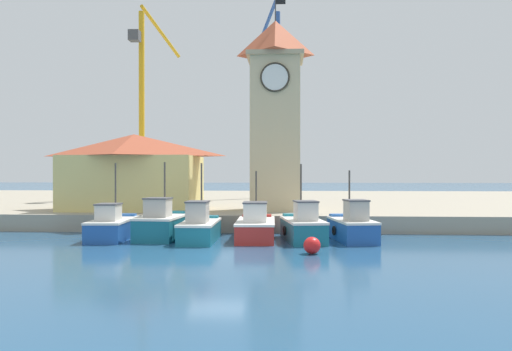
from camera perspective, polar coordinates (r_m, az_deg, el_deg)
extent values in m
plane|color=navy|center=(22.94, -4.49, -8.95)|extent=(300.00, 300.00, 0.00)
cube|color=#9E937F|center=(50.39, -0.18, -3.23)|extent=(120.00, 40.00, 1.07)
cube|color=#2356A8|center=(28.91, -16.05, -6.02)|extent=(2.07, 4.52, 1.00)
cube|color=#2356A8|center=(30.73, -15.01, -4.47)|extent=(1.60, 0.68, 0.24)
cube|color=silver|center=(28.86, -16.06, -4.93)|extent=(2.13, 4.59, 0.12)
cube|color=beige|center=(28.07, -16.51, -4.09)|extent=(1.17, 1.39, 0.84)
cube|color=#4C4C51|center=(28.04, -16.51, -3.15)|extent=(1.26, 1.47, 0.08)
cylinder|color=#4C4742|center=(29.28, -15.76, -1.68)|extent=(0.10, 0.10, 3.12)
torus|color=black|center=(29.42, -17.81, -5.91)|extent=(0.15, 0.53, 0.52)
cube|color=#196B7F|center=(28.39, -10.69, -5.95)|extent=(2.35, 4.16, 1.18)
cube|color=#196B7F|center=(29.99, -9.65, -4.24)|extent=(1.80, 0.72, 0.24)
cube|color=silver|center=(28.32, -10.70, -4.66)|extent=(2.42, 4.23, 0.12)
cube|color=#B2ADA3|center=(27.61, -11.15, -3.66)|extent=(1.33, 1.29, 0.96)
cube|color=#4C4C51|center=(27.58, -11.15, -2.59)|extent=(1.41, 1.38, 0.08)
cylinder|color=#4C4742|center=(28.71, -10.39, -1.47)|extent=(0.10, 0.10, 2.99)
torus|color=black|center=(28.94, -12.69, -5.83)|extent=(0.16, 0.53, 0.52)
cube|color=#196B7F|center=(27.19, -6.43, -6.45)|extent=(1.80, 4.47, 0.97)
cube|color=#196B7F|center=(29.06, -5.81, -4.81)|extent=(1.50, 0.62, 0.24)
cube|color=silver|center=(27.13, -6.43, -5.33)|extent=(1.86, 4.53, 0.12)
cube|color=#B2ADA3|center=(26.31, -6.70, -4.23)|extent=(1.07, 1.35, 1.05)
cube|color=#4C4C51|center=(26.27, -6.70, -2.99)|extent=(1.15, 1.43, 0.08)
cylinder|color=#4C4742|center=(27.56, -6.25, -1.85)|extent=(0.10, 0.10, 3.13)
torus|color=black|center=(27.57, -8.33, -6.36)|extent=(0.13, 0.52, 0.52)
cube|color=#AD2823|center=(27.71, -0.03, -6.33)|extent=(2.13, 4.99, 0.96)
cube|color=#AD2823|center=(29.86, 0.12, -4.69)|extent=(1.73, 0.64, 0.24)
cube|color=silver|center=(27.65, -0.03, -5.24)|extent=(2.19, 5.05, 0.12)
cube|color=silver|center=(26.74, -0.09, -4.25)|extent=(1.24, 1.51, 0.98)
cube|color=#4C4C51|center=(26.70, -0.09, -3.11)|extent=(1.32, 1.59, 0.08)
cylinder|color=#4C4742|center=(28.17, 0.02, -2.25)|extent=(0.10, 0.10, 2.71)
torus|color=black|center=(28.01, -2.24, -6.26)|extent=(0.13, 0.52, 0.52)
cube|color=#196B7F|center=(27.20, 5.38, -6.33)|extent=(2.47, 4.59, 1.08)
cube|color=#196B7F|center=(29.01, 4.63, -4.60)|extent=(1.60, 0.84, 0.24)
cube|color=silver|center=(27.13, 5.38, -5.10)|extent=(2.53, 4.66, 0.12)
cube|color=beige|center=(26.34, 5.70, -4.09)|extent=(1.27, 1.46, 0.96)
cube|color=#4C4C51|center=(26.31, 5.70, -2.97)|extent=(1.36, 1.55, 0.08)
cylinder|color=#4C4742|center=(27.56, 5.16, -1.78)|extent=(0.10, 0.10, 2.98)
torus|color=black|center=(27.24, 3.26, -6.32)|extent=(0.20, 0.53, 0.52)
cube|color=#2356A8|center=(27.69, 10.92, -6.24)|extent=(2.38, 4.39, 1.06)
cube|color=#2356A8|center=(29.38, 9.90, -4.58)|extent=(1.56, 0.82, 0.24)
cube|color=silver|center=(27.63, 10.92, -5.05)|extent=(2.44, 4.46, 0.12)
cube|color=#B2ADA3|center=(26.88, 11.37, -3.98)|extent=(1.23, 1.40, 1.02)
cube|color=#4C4C51|center=(26.85, 11.37, -2.80)|extent=(1.32, 1.49, 0.08)
cylinder|color=#4C4742|center=(28.03, 10.62, -2.13)|extent=(0.10, 0.10, 2.65)
torus|color=black|center=(27.64, 8.89, -6.25)|extent=(0.20, 0.53, 0.52)
cube|color=beige|center=(34.80, 2.23, 4.62)|extent=(3.35, 3.35, 10.44)
cube|color=tan|center=(35.60, 2.23, 13.28)|extent=(3.85, 3.85, 0.30)
pyramid|color=#B25133|center=(35.93, 2.23, 15.41)|extent=(3.85, 3.85, 2.45)
cylinder|color=white|center=(33.56, 2.18, 11.16)|extent=(1.84, 0.12, 1.84)
torus|color=#332D23|center=(33.52, 2.17, 11.17)|extent=(1.96, 0.12, 1.96)
cylinder|color=#3F3F3F|center=(36.51, 2.24, 18.48)|extent=(0.08, 0.08, 1.60)
cube|color=black|center=(36.68, 2.82, 19.30)|extent=(0.70, 0.04, 0.44)
cube|color=#E5D17A|center=(36.59, -13.76, -0.81)|extent=(9.02, 6.03, 3.79)
pyramid|color=#A3472D|center=(36.63, -13.77, 3.38)|extent=(9.42, 6.43, 1.57)
cube|color=navy|center=(51.68, 2.46, -1.88)|extent=(2.00, 2.00, 1.20)
cylinder|color=#284C93|center=(52.18, 2.46, 8.72)|extent=(0.56, 0.56, 18.01)
cylinder|color=#284C93|center=(58.13, 1.02, 16.37)|extent=(3.34, 8.70, 4.60)
cube|color=#4C4C4C|center=(52.26, 2.92, 15.58)|extent=(1.00, 1.00, 1.00)
cube|color=#976E11|center=(49.95, -12.92, -1.97)|extent=(2.00, 2.00, 1.20)
cylinder|color=gold|center=(50.41, -12.93, 8.49)|extent=(0.56, 0.56, 17.11)
cylinder|color=gold|center=(55.47, -10.75, 15.70)|extent=(2.32, 8.17, 3.44)
cube|color=#4C4C4C|center=(50.47, -13.72, 15.25)|extent=(1.00, 1.00, 1.00)
sphere|color=red|center=(22.99, 6.42, -7.94)|extent=(0.78, 0.78, 0.78)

